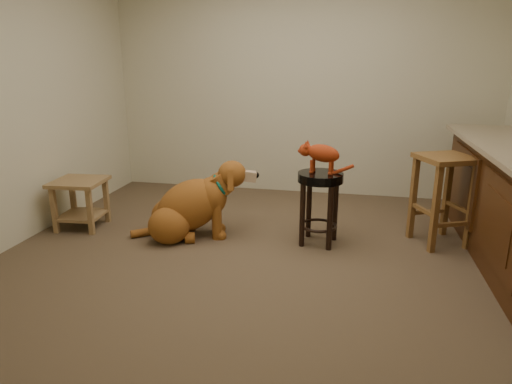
% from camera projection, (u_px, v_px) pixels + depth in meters
% --- Properties ---
extents(floor, '(4.50, 4.00, 0.01)m').
position_uv_depth(floor, '(270.00, 256.00, 3.82)').
color(floor, brown).
rests_on(floor, ground).
extents(room_shell, '(4.54, 4.04, 2.62)m').
position_uv_depth(room_shell, '(272.00, 46.00, 3.36)').
color(room_shell, beige).
rests_on(room_shell, ground).
extents(padded_stool, '(0.39, 0.39, 0.65)m').
position_uv_depth(padded_stool, '(320.00, 194.00, 3.97)').
color(padded_stool, black).
rests_on(padded_stool, ground).
extents(wood_stool, '(0.57, 0.57, 0.80)m').
position_uv_depth(wood_stool, '(442.00, 198.00, 3.98)').
color(wood_stool, brown).
rests_on(wood_stool, ground).
extents(side_table, '(0.50, 0.50, 0.48)m').
position_uv_depth(side_table, '(80.00, 196.00, 4.40)').
color(side_table, olive).
rests_on(side_table, ground).
extents(golden_retriever, '(1.15, 0.70, 0.76)m').
position_uv_depth(golden_retriever, '(191.00, 207.00, 4.18)').
color(golden_retriever, brown).
rests_on(golden_retriever, ground).
extents(tabby_kitten, '(0.49, 0.18, 0.30)m').
position_uv_depth(tabby_kitten, '(320.00, 154.00, 3.88)').
color(tabby_kitten, maroon).
rests_on(tabby_kitten, padded_stool).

